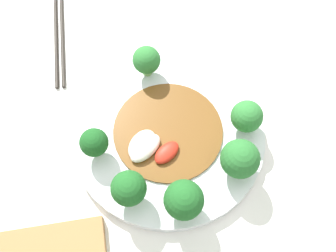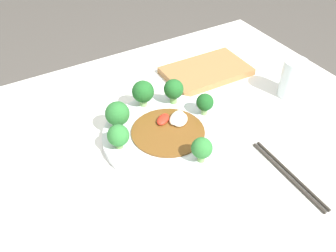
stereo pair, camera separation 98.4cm
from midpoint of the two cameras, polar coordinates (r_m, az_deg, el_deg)
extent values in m
plane|color=#4C4742|center=(1.37, -7.69, -35.71)|extent=(8.00, 8.00, 0.00)
cube|color=silver|center=(1.02, -10.81, -38.93)|extent=(1.09, 0.83, 0.72)
cylinder|color=silver|center=(0.66, -15.04, -43.23)|extent=(0.32, 0.32, 0.02)
cylinder|color=#70A356|center=(0.65, -2.40, -50.03)|extent=(0.02, 0.02, 0.02)
sphere|color=#286B2D|center=(0.62, -2.58, -51.22)|extent=(0.06, 0.06, 0.06)
cylinder|color=#70A356|center=(0.63, -0.03, -43.91)|extent=(0.02, 0.02, 0.01)
sphere|color=#2D7533|center=(0.60, -0.04, -44.72)|extent=(0.05, 0.05, 0.05)
cylinder|color=#7AAD5B|center=(0.62, -17.94, -32.95)|extent=(0.02, 0.02, 0.02)
sphere|color=#2D7533|center=(0.59, -18.85, -33.20)|extent=(0.05, 0.05, 0.05)
cylinder|color=#89B76B|center=(0.68, -14.70, -54.08)|extent=(0.02, 0.02, 0.02)
sphere|color=#1E5B23|center=(0.66, -15.85, -55.36)|extent=(0.06, 0.06, 0.06)
cylinder|color=#89B76B|center=(0.68, -28.88, -44.06)|extent=(0.02, 0.02, 0.02)
sphere|color=#19511E|center=(0.66, -30.33, -44.60)|extent=(0.04, 0.04, 0.04)
cylinder|color=#7AAD5B|center=(0.69, -24.52, -51.17)|extent=(0.02, 0.02, 0.02)
sphere|color=#1E5B23|center=(0.66, -26.18, -52.14)|extent=(0.05, 0.05, 0.05)
cylinder|color=brown|center=(0.65, -15.38, -43.52)|extent=(0.18, 0.18, 0.00)
ellipsoid|color=beige|center=(0.66, -20.86, -45.15)|extent=(0.07, 0.07, 0.01)
ellipsoid|color=silver|center=(0.66, -20.45, -45.55)|extent=(0.07, 0.06, 0.02)
ellipsoid|color=red|center=(0.65, -16.45, -47.05)|extent=(0.05, 0.05, 0.02)
cylinder|color=#2D2823|center=(0.71, -31.16, -22.12)|extent=(0.02, 0.23, 0.01)
cylinder|color=#2D2823|center=(0.70, -30.23, -22.17)|extent=(0.02, 0.23, 0.01)
camera|label=1|loc=(0.49, -146.93, -62.47)|focal=42.00mm
camera|label=2|loc=(0.49, 33.07, 62.47)|focal=42.00mm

